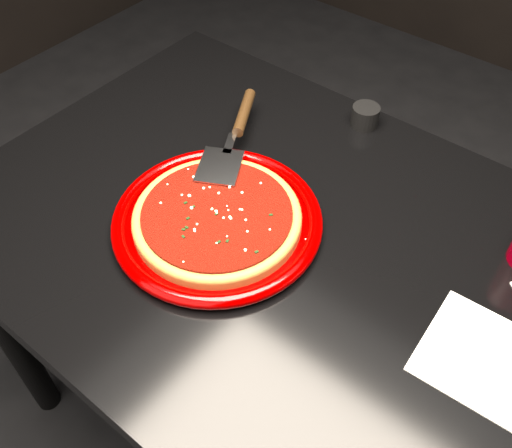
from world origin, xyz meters
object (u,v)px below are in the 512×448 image
Objects in this scene: ramekin at (365,116)px; table at (288,354)px; pizza_server at (234,136)px; plate at (217,221)px.

table is at bearing -76.86° from ramekin.
ramekin is at bearing 29.61° from pizza_server.
pizza_server reaches higher than plate.
ramekin is (0.05, 0.40, 0.01)m from plate.
plate is 0.19m from pizza_server.
pizza_server is at bearing 121.21° from plate.
plate is 6.45× the size of ramekin.
pizza_server reaches higher than ramekin.
table is 3.79× the size of pizza_server.
plate reaches higher than table.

